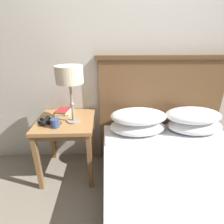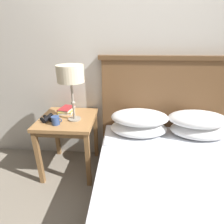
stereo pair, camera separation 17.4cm
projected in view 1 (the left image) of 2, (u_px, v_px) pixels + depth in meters
The scene contains 9 objects.
ground_plane at pixel (139, 221), 1.50m from camera, with size 20.00×20.00×0.00m, color gray.
wall_back at pixel (129, 52), 1.90m from camera, with size 8.00×0.06×2.60m.
nightstand at pixel (66, 127), 1.85m from camera, with size 0.58×0.58×0.66m.
bed at pixel (185, 188), 1.45m from camera, with size 1.51×2.03×1.28m.
table_lamp at pixel (69, 76), 1.60m from camera, with size 0.26×0.26×0.55m.
book_on_nightstand at pixel (63, 113), 1.94m from camera, with size 0.16×0.21×0.03m.
book_stacked_on_top at pixel (63, 111), 1.93m from camera, with size 0.16×0.21×0.02m.
binoculars_pair at pixel (45, 121), 1.73m from camera, with size 0.14×0.16×0.05m.
coffee_mug at pixel (55, 123), 1.64m from camera, with size 0.10×0.08×0.08m.
Camera 1 is at (-0.27, -1.00, 1.45)m, focal length 28.00 mm.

